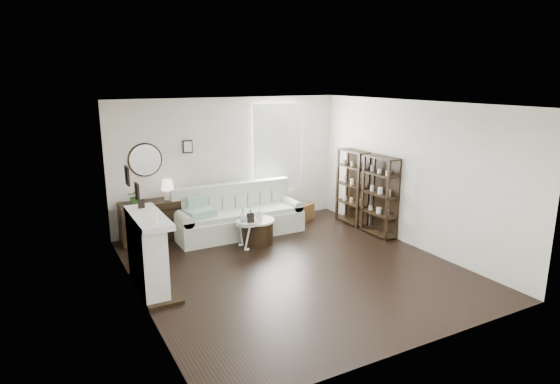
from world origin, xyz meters
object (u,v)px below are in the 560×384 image
sofa (238,218)px  drum_table (257,231)px  pedestal_table (247,223)px  dresser (152,221)px

sofa → drum_table: size_ratio=3.85×
pedestal_table → dresser: bearing=139.4°
pedestal_table → sofa: bearing=78.5°
dresser → pedestal_table: 1.92m
dresser → drum_table: 2.05m
sofa → drum_table: sofa is taller
sofa → pedestal_table: size_ratio=4.91×
dresser → drum_table: (1.75, -1.07, -0.16)m
dresser → drum_table: size_ratio=1.77×
drum_table → pedestal_table: pedestal_table is taller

